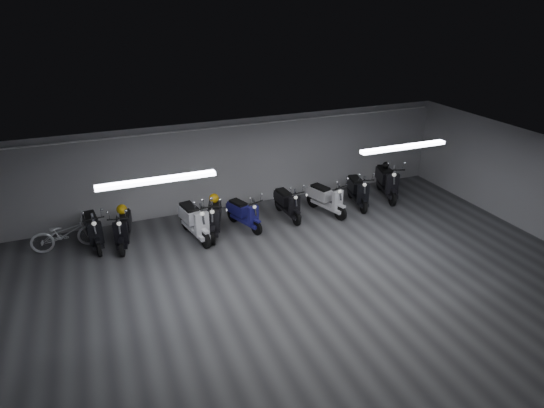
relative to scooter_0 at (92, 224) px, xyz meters
name	(u,v)px	position (x,y,z in m)	size (l,w,h in m)	color
floor	(308,288)	(4.46, -3.87, -0.66)	(14.00, 10.00, 0.01)	#3B3B3E
ceiling	(313,174)	(4.46, -3.87, 2.15)	(14.00, 10.00, 0.01)	gray
back_wall	(239,163)	(4.46, 1.14, 0.74)	(14.00, 0.01, 2.80)	#969698
right_wall	(544,189)	(11.47, -3.87, 0.74)	(0.01, 10.00, 2.80)	#969698
fluor_strip_left	(157,180)	(1.46, -2.87, 2.08)	(2.40, 0.18, 0.08)	white
fluor_strip_right	(404,147)	(7.46, -2.87, 2.08)	(2.40, 0.18, 0.08)	white
conduit	(239,125)	(4.46, 1.05, 1.96)	(0.05, 0.05, 13.60)	white
scooter_0	(92,224)	(0.00, 0.00, 0.00)	(0.59, 1.77, 1.31)	black
scooter_1	(122,223)	(0.74, -0.23, 0.00)	(0.58, 1.75, 1.31)	black
scooter_2	(194,215)	(2.60, -0.56, 0.05)	(0.64, 1.91, 1.42)	white
scooter_3	(214,212)	(3.17, -0.50, 0.02)	(0.61, 1.82, 1.35)	black
scooter_4	(244,209)	(4.06, -0.48, -0.05)	(0.54, 1.62, 1.21)	navy
scooter_5	(288,199)	(5.49, -0.32, -0.04)	(0.56, 1.67, 1.24)	black
scooter_6	(327,194)	(6.72, -0.49, 0.00)	(0.59, 1.76, 1.31)	silver
scooter_7	(358,186)	(7.91, -0.33, 0.01)	(0.60, 1.80, 1.34)	black
scooter_8	(388,176)	(9.15, -0.12, 0.09)	(0.67, 2.00, 1.49)	black
bicycle	(64,230)	(-0.70, 0.14, -0.10)	(0.60, 1.71, 1.11)	silver
helmet_0	(214,198)	(3.25, -0.26, 0.32)	(0.28, 0.28, 0.28)	#C78D0B
helmet_1	(122,209)	(0.79, 0.01, 0.29)	(0.28, 0.28, 0.28)	#B8890A
helmet_2	(386,165)	(9.23, 0.14, 0.38)	(0.23, 0.23, 0.23)	black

